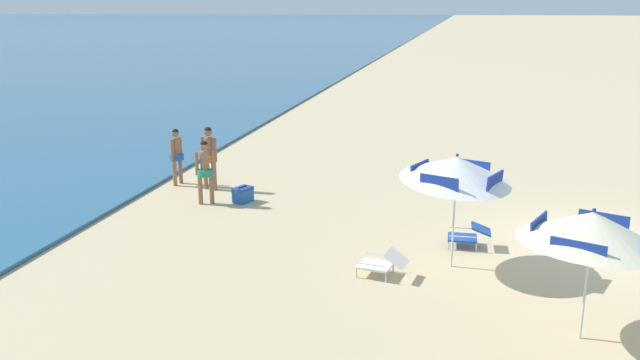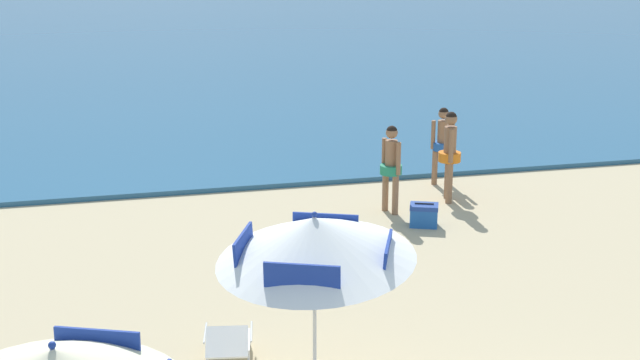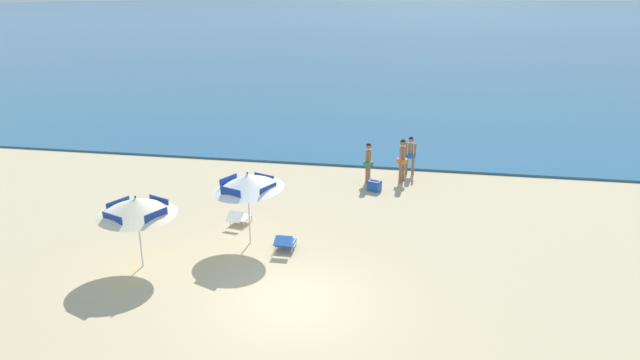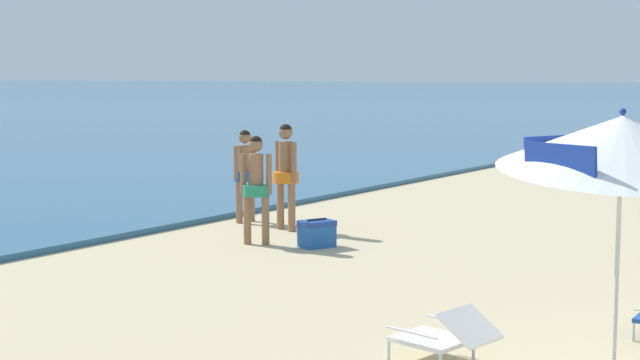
# 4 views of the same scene
# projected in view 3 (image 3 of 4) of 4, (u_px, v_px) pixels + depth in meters

# --- Properties ---
(ground_plane) EXTENTS (800.00, 800.00, 0.00)m
(ground_plane) POSITION_uv_depth(u_px,v_px,m) (294.00, 302.00, 13.50)
(ground_plane) COLOR tan
(ocean_water) EXTENTS (800.00, 800.00, 0.10)m
(ocean_water) POSITION_uv_depth(u_px,v_px,m) (425.00, 5.00, 396.53)
(ocean_water) COLOR #285B7F
(ocean_water) RESTS_ON ground
(beach_umbrella_striped_main) EXTENTS (2.99, 2.99, 2.30)m
(beach_umbrella_striped_main) POSITION_uv_depth(u_px,v_px,m) (248.00, 182.00, 16.07)
(beach_umbrella_striped_main) COLOR silver
(beach_umbrella_striped_main) RESTS_ON ground
(beach_umbrella_striped_second) EXTENTS (3.00, 3.00, 2.08)m
(beach_umbrella_striped_second) POSITION_uv_depth(u_px,v_px,m) (136.00, 206.00, 14.70)
(beach_umbrella_striped_second) COLOR silver
(beach_umbrella_striped_second) RESTS_ON ground
(lounge_chair_under_umbrella) EXTENTS (0.60, 0.89, 0.51)m
(lounge_chair_under_umbrella) POSITION_uv_depth(u_px,v_px,m) (285.00, 242.00, 16.10)
(lounge_chair_under_umbrella) COLOR #1E4799
(lounge_chair_under_umbrella) RESTS_ON ground
(lounge_chair_beside_umbrella) EXTENTS (0.68, 0.97, 0.53)m
(lounge_chair_beside_umbrella) POSITION_uv_depth(u_px,v_px,m) (239.00, 217.00, 17.91)
(lounge_chair_beside_umbrella) COLOR white
(lounge_chair_beside_umbrella) RESTS_ON ground
(person_standing_near_shore) EXTENTS (0.40, 0.46, 1.65)m
(person_standing_near_shore) POSITION_uv_depth(u_px,v_px,m) (368.00, 160.00, 21.70)
(person_standing_near_shore) COLOR #8C6042
(person_standing_near_shore) RESTS_ON ground
(person_standing_beside) EXTENTS (0.43, 0.51, 1.76)m
(person_standing_beside) POSITION_uv_depth(u_px,v_px,m) (402.00, 157.00, 21.84)
(person_standing_beside) COLOR #8C6042
(person_standing_beside) RESTS_ON ground
(person_wading_in) EXTENTS (0.47, 0.39, 1.61)m
(person_wading_in) POSITION_uv_depth(u_px,v_px,m) (410.00, 153.00, 22.83)
(person_wading_in) COLOR #8C6042
(person_wading_in) RESTS_ON ground
(cooler_box) EXTENTS (0.59, 0.51, 0.43)m
(cooler_box) POSITION_uv_depth(u_px,v_px,m) (374.00, 186.00, 21.07)
(cooler_box) COLOR #1E56A8
(cooler_box) RESTS_ON ground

